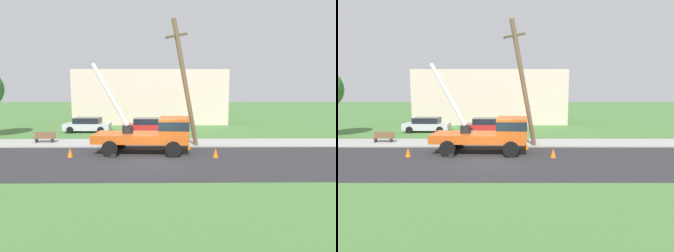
% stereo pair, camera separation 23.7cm
% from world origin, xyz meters
% --- Properties ---
extents(ground_plane, '(120.00, 120.00, 0.00)m').
position_xyz_m(ground_plane, '(0.00, 12.00, 0.00)').
color(ground_plane, '#477538').
extents(road_asphalt, '(80.00, 7.70, 0.01)m').
position_xyz_m(road_asphalt, '(0.00, 0.00, 0.00)').
color(road_asphalt, '#2B2B2D').
rests_on(road_asphalt, ground).
extents(sidewalk_strip, '(80.00, 3.00, 0.10)m').
position_xyz_m(sidewalk_strip, '(0.00, 5.35, 0.05)').
color(sidewalk_strip, '#9E9E99').
rests_on(sidewalk_strip, ground).
extents(utility_truck, '(6.75, 3.21, 5.98)m').
position_xyz_m(utility_truck, '(0.11, 2.22, 1.41)').
color(utility_truck, '#C65119').
rests_on(utility_truck, ground).
extents(leaning_utility_pole, '(2.50, 2.05, 8.80)m').
position_xyz_m(leaning_utility_pole, '(2.21, 3.47, 4.52)').
color(leaning_utility_pole, brown).
rests_on(leaning_utility_pole, ground).
extents(traffic_cone_ahead, '(0.36, 0.36, 0.56)m').
position_xyz_m(traffic_cone_ahead, '(3.92, 0.87, 0.28)').
color(traffic_cone_ahead, orange).
rests_on(traffic_cone_ahead, ground).
extents(traffic_cone_behind, '(0.36, 0.36, 0.56)m').
position_xyz_m(traffic_cone_behind, '(-5.10, 1.06, 0.28)').
color(traffic_cone_behind, orange).
rests_on(traffic_cone_behind, ground).
extents(traffic_cone_curbside, '(0.36, 0.36, 0.56)m').
position_xyz_m(traffic_cone_curbside, '(2.41, 3.23, 0.28)').
color(traffic_cone_curbside, orange).
rests_on(traffic_cone_curbside, ground).
extents(parked_sedan_silver, '(4.42, 2.05, 1.42)m').
position_xyz_m(parked_sedan_silver, '(-6.74, 11.26, 0.71)').
color(parked_sedan_silver, '#B7B7BF').
rests_on(parked_sedan_silver, ground).
extents(parked_sedan_red, '(4.41, 2.03, 1.42)m').
position_xyz_m(parked_sedan_red, '(-0.90, 10.56, 0.71)').
color(parked_sedan_red, '#B21E1E').
rests_on(parked_sedan_red, ground).
extents(park_bench, '(1.60, 0.45, 0.90)m').
position_xyz_m(park_bench, '(-8.51, 5.42, 0.46)').
color(park_bench, brown).
rests_on(park_bench, ground).
extents(lowrise_building_backdrop, '(18.00, 6.00, 6.40)m').
position_xyz_m(lowrise_building_backdrop, '(-0.86, 19.15, 3.20)').
color(lowrise_building_backdrop, beige).
rests_on(lowrise_building_backdrop, ground).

